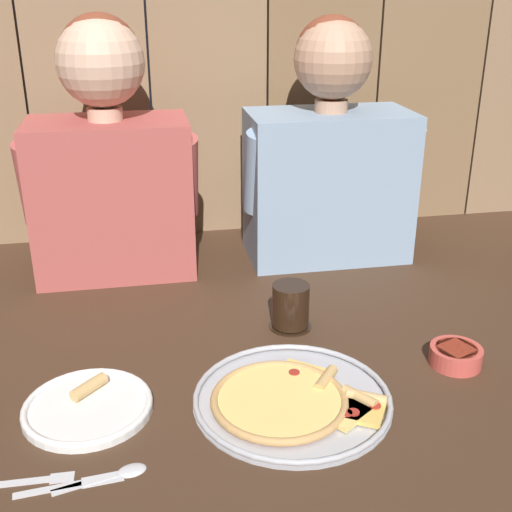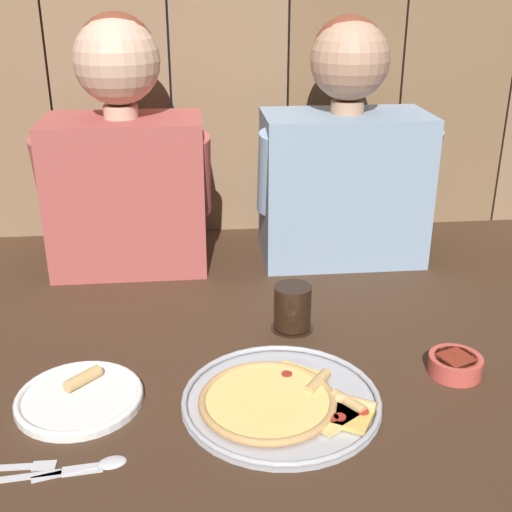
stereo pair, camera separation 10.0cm
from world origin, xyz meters
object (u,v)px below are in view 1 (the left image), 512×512
object	(u,v)px
diner_right	(329,154)
dinner_plate	(88,406)
dipping_bowl	(456,355)
diner_left	(109,158)
pizza_tray	(291,399)
drinking_glass	(291,307)

from	to	relation	value
diner_right	dinner_plate	bearing A→B (deg)	-134.69
dipping_bowl	diner_left	world-z (taller)	diner_left
pizza_tray	diner_left	size ratio (longest dim) A/B	0.56
dipping_bowl	diner_left	size ratio (longest dim) A/B	0.16
dipping_bowl	diner_right	xyz separation A→B (m)	(-0.09, 0.57, 0.25)
pizza_tray	drinking_glass	xyz separation A→B (m)	(0.06, 0.26, 0.04)
dipping_bowl	dinner_plate	bearing A→B (deg)	-178.04
drinking_glass	diner_left	xyz separation A→B (m)	(-0.36, 0.37, 0.24)
dinner_plate	diner_left	world-z (taller)	diner_left
diner_left	diner_right	world-z (taller)	diner_left
pizza_tray	dipping_bowl	xyz separation A→B (m)	(0.34, 0.07, 0.01)
dipping_bowl	pizza_tray	bearing A→B (deg)	-168.93
drinking_glass	dinner_plate	bearing A→B (deg)	-151.26
dinner_plate	diner_right	world-z (taller)	diner_right
drinking_glass	dipping_bowl	distance (m)	0.34
drinking_glass	diner_right	bearing A→B (deg)	63.88
dipping_bowl	diner_right	bearing A→B (deg)	99.28
drinking_glass	dipping_bowl	bearing A→B (deg)	-35.84
drinking_glass	diner_left	world-z (taller)	diner_left
dinner_plate	dipping_bowl	distance (m)	0.68
diner_left	diner_right	distance (m)	0.54
drinking_glass	pizza_tray	bearing A→B (deg)	-103.12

